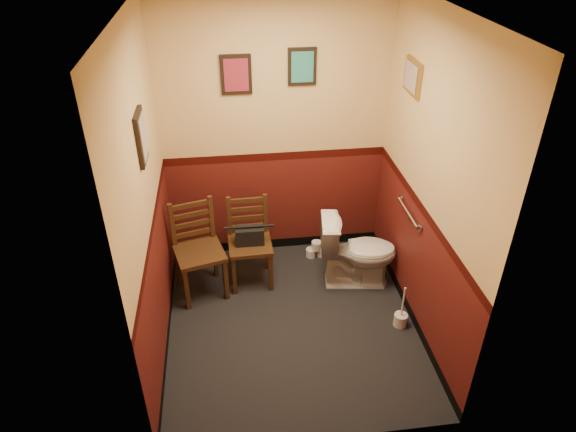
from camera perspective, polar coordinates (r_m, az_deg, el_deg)
The scene contains 17 objects.
floor at distance 4.79m, azimuth 0.39°, elevation -11.78°, with size 2.20×2.40×0.00m, color black.
ceiling at distance 3.50m, azimuth 0.57°, elevation 21.88°, with size 2.20×2.40×0.00m, color silver.
wall_back at distance 5.04m, azimuth -1.41°, elevation 9.11°, with size 2.20×2.70×0.00m, color #531612.
wall_front at distance 3.01m, azimuth 3.60°, elevation -9.00°, with size 2.20×2.70×0.00m, color #531612.
wall_left at distance 4.00m, azimuth -15.37°, elevation 1.27°, with size 2.40×2.70×0.00m, color #531612.
wall_right at distance 4.25m, azimuth 15.35°, elevation 3.23°, with size 2.40×2.70×0.00m, color #531612.
grab_bar at distance 4.63m, azimuth 13.23°, elevation 0.38°, with size 0.05×0.56×0.06m.
framed_print_back_a at distance 4.80m, azimuth -5.79°, elevation 15.36°, with size 0.28×0.04×0.36m.
framed_print_back_b at distance 4.84m, azimuth 1.58°, elevation 16.26°, with size 0.26×0.04×0.34m.
framed_print_left at distance 3.86m, azimuth -15.98°, elevation 8.43°, with size 0.04×0.30×0.38m.
framed_print_right at distance 4.49m, azimuth 13.66°, elevation 14.80°, with size 0.04×0.34×0.28m.
toilet at distance 5.06m, azimuth 7.76°, elevation -3.97°, with size 0.42×0.75×0.73m, color white.
toilet_brush at distance 4.83m, azimuth 12.39°, elevation -11.11°, with size 0.12×0.12×0.43m.
chair_left at distance 4.93m, azimuth -9.94°, elevation -3.76°, with size 0.53×0.53×0.94m.
chair_right at distance 5.03m, azimuth -4.28°, elevation -2.91°, with size 0.42×0.42×0.88m.
handbag at distance 4.94m, azimuth -4.29°, elevation -2.16°, with size 0.28×0.14×0.20m.
tp_stack at distance 5.53m, azimuth 3.15°, elevation -3.80°, with size 0.22×0.11×0.19m.
Camera 1 is at (-0.48, -3.42, 3.33)m, focal length 32.00 mm.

